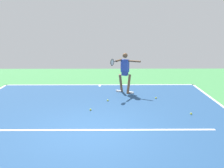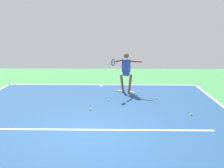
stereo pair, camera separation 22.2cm
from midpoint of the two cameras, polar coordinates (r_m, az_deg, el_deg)
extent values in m
plane|color=#428E4C|center=(7.62, -5.23, -10.34)|extent=(21.33, 21.33, 0.00)
cube|color=navy|center=(7.62, -5.23, -10.33)|extent=(9.61, 11.75, 0.00)
cube|color=white|center=(13.16, -3.17, -0.18)|extent=(9.61, 0.10, 0.01)
cube|color=white|center=(7.71, -5.17, -10.03)|extent=(7.21, 0.10, 0.01)
cube|color=white|center=(12.96, -3.21, -0.38)|extent=(0.10, 0.30, 0.01)
cylinder|color=brown|center=(11.51, 3.16, -0.01)|extent=(0.25, 0.34, 0.86)
cube|color=white|center=(11.56, 3.63, -1.90)|extent=(0.26, 0.20, 0.07)
cylinder|color=brown|center=(11.67, 1.42, 0.19)|extent=(0.25, 0.34, 0.86)
cube|color=white|center=(11.80, 0.93, -1.55)|extent=(0.26, 0.20, 0.07)
cube|color=#2D4799|center=(11.49, 2.31, 2.40)|extent=(0.31, 0.29, 0.20)
cube|color=#334CB2|center=(11.43, 2.32, 4.05)|extent=(0.38, 0.32, 0.55)
sphere|color=brown|center=(11.37, 2.34, 6.29)|extent=(0.22, 0.22, 0.22)
cylinder|color=brown|center=(11.22, 4.41, 5.02)|extent=(0.53, 0.33, 0.08)
cylinder|color=brown|center=(11.22, 0.95, 5.22)|extent=(0.33, 0.53, 0.08)
cylinder|color=black|center=(10.87, 0.04, 4.97)|extent=(0.13, 0.21, 0.03)
torus|color=black|center=(10.66, -0.56, 4.80)|extent=(0.16, 0.27, 0.29)
cylinder|color=silver|center=(10.66, -0.56, 4.80)|extent=(0.12, 0.22, 0.25)
sphere|color=yellow|center=(9.26, 16.37, -6.29)|extent=(0.07, 0.07, 0.07)
sphere|color=#C6E53D|center=(10.39, -1.55, -3.63)|extent=(0.07, 0.07, 0.07)
sphere|color=yellow|center=(10.86, 9.09, -3.04)|extent=(0.07, 0.07, 0.07)
sphere|color=#CCE033|center=(9.33, -5.45, -5.65)|extent=(0.07, 0.07, 0.07)
camera|label=1|loc=(0.11, -90.68, -0.16)|focal=41.51mm
camera|label=2|loc=(0.11, 89.32, 0.16)|focal=41.51mm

